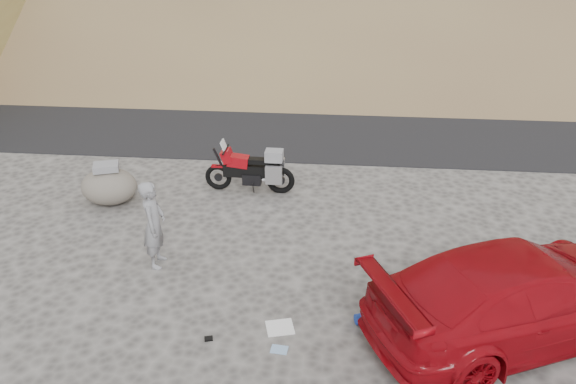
{
  "coord_description": "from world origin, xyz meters",
  "views": [
    {
      "loc": [
        1.44,
        -8.53,
        6.26
      ],
      "look_at": [
        0.5,
        1.79,
        1.0
      ],
      "focal_mm": 35.0,
      "sensor_mm": 36.0,
      "label": 1
    }
  ],
  "objects_px": {
    "man": "(159,263)",
    "boulder": "(109,185)",
    "red_car": "(514,330)",
    "motorcycle": "(253,170)"
  },
  "relations": [
    {
      "from": "man",
      "to": "red_car",
      "type": "relative_size",
      "value": 0.34
    },
    {
      "from": "motorcycle",
      "to": "boulder",
      "type": "height_order",
      "value": "motorcycle"
    },
    {
      "from": "motorcycle",
      "to": "red_car",
      "type": "xyz_separation_m",
      "value": [
        5.05,
        -4.7,
        -0.57
      ]
    },
    {
      "from": "red_car",
      "to": "boulder",
      "type": "bearing_deg",
      "value": 41.18
    },
    {
      "from": "motorcycle",
      "to": "man",
      "type": "distance_m",
      "value": 3.65
    },
    {
      "from": "motorcycle",
      "to": "man",
      "type": "relative_size",
      "value": 1.25
    },
    {
      "from": "man",
      "to": "boulder",
      "type": "xyz_separation_m",
      "value": [
        -1.88,
        2.42,
        0.45
      ]
    },
    {
      "from": "motorcycle",
      "to": "boulder",
      "type": "xyz_separation_m",
      "value": [
        -3.3,
        -0.9,
        -0.12
      ]
    },
    {
      "from": "motorcycle",
      "to": "red_car",
      "type": "bearing_deg",
      "value": -41.51
    },
    {
      "from": "man",
      "to": "boulder",
      "type": "bearing_deg",
      "value": 35.14
    }
  ]
}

